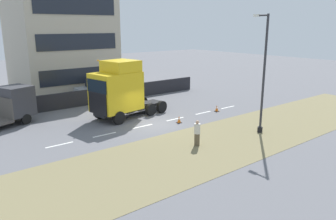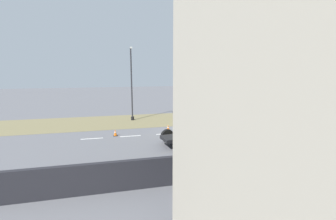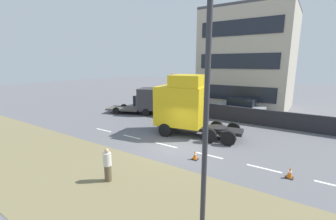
{
  "view_description": "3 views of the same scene",
  "coord_description": "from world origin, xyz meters",
  "px_view_note": "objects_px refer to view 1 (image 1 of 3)",
  "views": [
    {
      "loc": [
        -19.68,
        14.11,
        7.34
      ],
      "look_at": [
        -2.28,
        0.26,
        1.63
      ],
      "focal_mm": 35.0,
      "sensor_mm": 36.0,
      "label": 1
    },
    {
      "loc": [
        19.19,
        -6.59,
        5.69
      ],
      "look_at": [
        -2.18,
        -1.59,
        1.79
      ],
      "focal_mm": 24.0,
      "sensor_mm": 36.0,
      "label": 2
    },
    {
      "loc": [
        -12.26,
        -7.37,
        5.61
      ],
      "look_at": [
        -0.26,
        0.57,
        2.58
      ],
      "focal_mm": 24.0,
      "sensor_mm": 36.0,
      "label": 3
    }
  ],
  "objects_px": {
    "traffic_cone_lead": "(217,108)",
    "traffic_cone_trailing": "(179,119)",
    "pedestrian": "(197,133)",
    "lorry_cab": "(119,90)",
    "parked_car": "(99,89)",
    "lamp_post": "(263,80)",
    "flatbed_truck": "(11,105)"
  },
  "relations": [
    {
      "from": "traffic_cone_trailing",
      "to": "lamp_post",
      "type": "bearing_deg",
      "value": -150.85
    },
    {
      "from": "lorry_cab",
      "to": "parked_car",
      "type": "height_order",
      "value": "lorry_cab"
    },
    {
      "from": "lorry_cab",
      "to": "parked_car",
      "type": "relative_size",
      "value": 1.43
    },
    {
      "from": "lamp_post",
      "to": "pedestrian",
      "type": "distance_m",
      "value": 6.15
    },
    {
      "from": "pedestrian",
      "to": "traffic_cone_lead",
      "type": "xyz_separation_m",
      "value": [
        5.16,
        -7.3,
        -0.53
      ]
    },
    {
      "from": "traffic_cone_lead",
      "to": "traffic_cone_trailing",
      "type": "xyz_separation_m",
      "value": [
        -0.63,
        4.92,
        0.0
      ]
    },
    {
      "from": "pedestrian",
      "to": "traffic_cone_lead",
      "type": "height_order",
      "value": "pedestrian"
    },
    {
      "from": "lorry_cab",
      "to": "traffic_cone_lead",
      "type": "distance_m",
      "value": 8.83
    },
    {
      "from": "lamp_post",
      "to": "traffic_cone_trailing",
      "type": "xyz_separation_m",
      "value": [
        5.32,
        2.97,
        -3.46
      ]
    },
    {
      "from": "pedestrian",
      "to": "traffic_cone_lead",
      "type": "relative_size",
      "value": 2.86
    },
    {
      "from": "traffic_cone_lead",
      "to": "traffic_cone_trailing",
      "type": "distance_m",
      "value": 4.96
    },
    {
      "from": "lamp_post",
      "to": "lorry_cab",
      "type": "bearing_deg",
      "value": 32.79
    },
    {
      "from": "flatbed_truck",
      "to": "parked_car",
      "type": "relative_size",
      "value": 1.28
    },
    {
      "from": "pedestrian",
      "to": "flatbed_truck",
      "type": "bearing_deg",
      "value": 32.25
    },
    {
      "from": "lamp_post",
      "to": "traffic_cone_lead",
      "type": "distance_m",
      "value": 7.15
    },
    {
      "from": "pedestrian",
      "to": "traffic_cone_lead",
      "type": "bearing_deg",
      "value": -54.73
    },
    {
      "from": "lorry_cab",
      "to": "traffic_cone_trailing",
      "type": "height_order",
      "value": "lorry_cab"
    },
    {
      "from": "parked_car",
      "to": "lamp_post",
      "type": "distance_m",
      "value": 17.77
    },
    {
      "from": "lorry_cab",
      "to": "parked_car",
      "type": "bearing_deg",
      "value": -24.95
    },
    {
      "from": "lorry_cab",
      "to": "lamp_post",
      "type": "relative_size",
      "value": 0.85
    },
    {
      "from": "lorry_cab",
      "to": "traffic_cone_trailing",
      "type": "relative_size",
      "value": 11.89
    },
    {
      "from": "flatbed_truck",
      "to": "lamp_post",
      "type": "height_order",
      "value": "lamp_post"
    },
    {
      "from": "lorry_cab",
      "to": "traffic_cone_lead",
      "type": "xyz_separation_m",
      "value": [
        -3.31,
        -7.91,
        -2.08
      ]
    },
    {
      "from": "parked_car",
      "to": "pedestrian",
      "type": "xyz_separation_m",
      "value": [
        -16.37,
        1.6,
        -0.18
      ]
    },
    {
      "from": "parked_car",
      "to": "traffic_cone_trailing",
      "type": "xyz_separation_m",
      "value": [
        -11.83,
        -0.78,
        -0.71
      ]
    },
    {
      "from": "traffic_cone_lead",
      "to": "lamp_post",
      "type": "bearing_deg",
      "value": 161.87
    },
    {
      "from": "lorry_cab",
      "to": "traffic_cone_trailing",
      "type": "bearing_deg",
      "value": -151.97
    },
    {
      "from": "flatbed_truck",
      "to": "lamp_post",
      "type": "relative_size",
      "value": 0.76
    },
    {
      "from": "flatbed_truck",
      "to": "traffic_cone_trailing",
      "type": "bearing_deg",
      "value": 32.46
    },
    {
      "from": "parked_car",
      "to": "pedestrian",
      "type": "bearing_deg",
      "value": 177.28
    },
    {
      "from": "lorry_cab",
      "to": "lamp_post",
      "type": "xyz_separation_m",
      "value": [
        -9.26,
        -5.97,
        1.38
      ]
    },
    {
      "from": "pedestrian",
      "to": "traffic_cone_trailing",
      "type": "height_order",
      "value": "pedestrian"
    }
  ]
}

